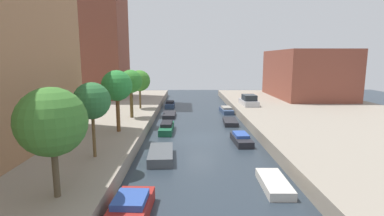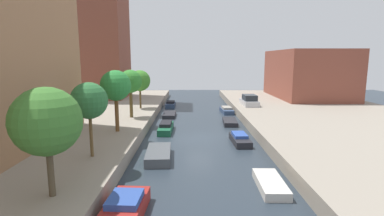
{
  "view_description": "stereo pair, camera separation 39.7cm",
  "coord_description": "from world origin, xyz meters",
  "px_view_note": "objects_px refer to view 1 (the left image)",
  "views": [
    {
      "loc": [
        -1.22,
        -25.65,
        7.08
      ],
      "look_at": [
        -0.6,
        9.29,
        1.22
      ],
      "focal_mm": 27.36,
      "sensor_mm": 36.0,
      "label": 1
    },
    {
      "loc": [
        -0.82,
        -25.65,
        7.08
      ],
      "look_at": [
        -0.6,
        9.29,
        1.22
      ],
      "focal_mm": 27.36,
      "sensor_mm": 36.0,
      "label": 2
    }
  ],
  "objects_px": {
    "street_tree_2": "(117,86)",
    "moored_boat_left_2": "(161,155)",
    "moored_boat_right_4": "(226,110)",
    "moored_boat_left_5": "(170,104)",
    "moored_boat_right_1": "(274,184)",
    "moored_boat_right_3": "(230,122)",
    "low_block_right": "(306,74)",
    "moored_boat_left_4": "(169,115)",
    "street_tree_0": "(52,122)",
    "street_tree_1": "(92,101)",
    "apartment_tower_far": "(91,22)",
    "moored_boat_left_3": "(167,128)",
    "moored_boat_right_2": "(241,139)",
    "moored_boat_left_1": "(131,206)",
    "street_tree_3": "(131,82)",
    "street_tree_4": "(140,81)"
  },
  "relations": [
    {
      "from": "moored_boat_left_3",
      "to": "moored_boat_left_5",
      "type": "relative_size",
      "value": 1.36
    },
    {
      "from": "low_block_right",
      "to": "street_tree_0",
      "type": "bearing_deg",
      "value": -125.88
    },
    {
      "from": "street_tree_2",
      "to": "street_tree_4",
      "type": "relative_size",
      "value": 1.09
    },
    {
      "from": "street_tree_2",
      "to": "moored_boat_left_2",
      "type": "distance_m",
      "value": 7.34
    },
    {
      "from": "moored_boat_left_4",
      "to": "moored_boat_left_3",
      "type": "bearing_deg",
      "value": -88.65
    },
    {
      "from": "street_tree_0",
      "to": "moored_boat_left_4",
      "type": "relative_size",
      "value": 1.31
    },
    {
      "from": "street_tree_0",
      "to": "street_tree_1",
      "type": "relative_size",
      "value": 1.05
    },
    {
      "from": "street_tree_1",
      "to": "moored_boat_right_2",
      "type": "relative_size",
      "value": 1.3
    },
    {
      "from": "moored_boat_left_5",
      "to": "street_tree_2",
      "type": "bearing_deg",
      "value": -99.82
    },
    {
      "from": "moored_boat_left_2",
      "to": "moored_boat_right_2",
      "type": "bearing_deg",
      "value": 31.3
    },
    {
      "from": "street_tree_3",
      "to": "apartment_tower_far",
      "type": "bearing_deg",
      "value": 118.78
    },
    {
      "from": "street_tree_1",
      "to": "moored_boat_right_3",
      "type": "height_order",
      "value": "street_tree_1"
    },
    {
      "from": "moored_boat_left_2",
      "to": "moored_boat_right_4",
      "type": "height_order",
      "value": "moored_boat_right_4"
    },
    {
      "from": "moored_boat_left_1",
      "to": "moored_boat_left_4",
      "type": "distance_m",
      "value": 23.39
    },
    {
      "from": "moored_boat_right_3",
      "to": "street_tree_0",
      "type": "bearing_deg",
      "value": -118.95
    },
    {
      "from": "moored_boat_left_2",
      "to": "moored_boat_left_5",
      "type": "bearing_deg",
      "value": 91.63
    },
    {
      "from": "street_tree_2",
      "to": "moored_boat_right_2",
      "type": "bearing_deg",
      "value": -1.37
    },
    {
      "from": "moored_boat_left_4",
      "to": "moored_boat_left_5",
      "type": "bearing_deg",
      "value": 92.67
    },
    {
      "from": "moored_boat_left_4",
      "to": "street_tree_3",
      "type": "bearing_deg",
      "value": -123.39
    },
    {
      "from": "street_tree_2",
      "to": "apartment_tower_far",
      "type": "bearing_deg",
      "value": 111.84
    },
    {
      "from": "moored_boat_left_2",
      "to": "moored_boat_right_1",
      "type": "xyz_separation_m",
      "value": [
        6.73,
        -4.86,
        -0.09
      ]
    },
    {
      "from": "moored_boat_right_2",
      "to": "moored_boat_right_4",
      "type": "distance_m",
      "value": 14.26
    },
    {
      "from": "moored_boat_right_1",
      "to": "moored_boat_right_3",
      "type": "xyz_separation_m",
      "value": [
        -0.06,
        16.29,
        -0.01
      ]
    },
    {
      "from": "apartment_tower_far",
      "to": "moored_boat_left_5",
      "type": "relative_size",
      "value": 7.37
    },
    {
      "from": "street_tree_1",
      "to": "moored_boat_left_3",
      "type": "bearing_deg",
      "value": 69.9
    },
    {
      "from": "street_tree_0",
      "to": "moored_boat_left_3",
      "type": "distance_m",
      "value": 16.73
    },
    {
      "from": "street_tree_0",
      "to": "moored_boat_right_2",
      "type": "relative_size",
      "value": 1.36
    },
    {
      "from": "apartment_tower_far",
      "to": "moored_boat_left_3",
      "type": "height_order",
      "value": "apartment_tower_far"
    },
    {
      "from": "street_tree_3",
      "to": "moored_boat_left_5",
      "type": "height_order",
      "value": "street_tree_3"
    },
    {
      "from": "moored_boat_left_3",
      "to": "moored_boat_right_1",
      "type": "xyz_separation_m",
      "value": [
        6.86,
        -12.91,
        -0.16
      ]
    },
    {
      "from": "street_tree_0",
      "to": "moored_boat_left_4",
      "type": "xyz_separation_m",
      "value": [
        3.62,
        23.5,
        -4.19
      ]
    },
    {
      "from": "street_tree_3",
      "to": "moored_boat_right_4",
      "type": "height_order",
      "value": "street_tree_3"
    },
    {
      "from": "moored_boat_right_1",
      "to": "moored_boat_right_4",
      "type": "relative_size",
      "value": 0.94
    },
    {
      "from": "moored_boat_left_2",
      "to": "moored_boat_left_3",
      "type": "height_order",
      "value": "moored_boat_left_3"
    },
    {
      "from": "street_tree_0",
      "to": "moored_boat_left_4",
      "type": "distance_m",
      "value": 24.14
    },
    {
      "from": "moored_boat_left_1",
      "to": "moored_boat_left_3",
      "type": "distance_m",
      "value": 15.7
    },
    {
      "from": "moored_boat_left_1",
      "to": "apartment_tower_far",
      "type": "bearing_deg",
      "value": 109.65
    },
    {
      "from": "apartment_tower_far",
      "to": "moored_boat_right_4",
      "type": "height_order",
      "value": "apartment_tower_far"
    },
    {
      "from": "street_tree_2",
      "to": "moored_boat_right_3",
      "type": "xyz_separation_m",
      "value": [
        10.6,
        7.22,
        -4.63
      ]
    },
    {
      "from": "moored_boat_left_3",
      "to": "moored_boat_left_4",
      "type": "relative_size",
      "value": 1.14
    },
    {
      "from": "moored_boat_right_2",
      "to": "moored_boat_left_4",
      "type": "bearing_deg",
      "value": 120.07
    },
    {
      "from": "moored_boat_right_1",
      "to": "moored_boat_right_3",
      "type": "distance_m",
      "value": 16.29
    },
    {
      "from": "moored_boat_right_3",
      "to": "low_block_right",
      "type": "bearing_deg",
      "value": 46.94
    },
    {
      "from": "street_tree_2",
      "to": "moored_boat_right_3",
      "type": "relative_size",
      "value": 1.42
    },
    {
      "from": "apartment_tower_far",
      "to": "street_tree_4",
      "type": "relative_size",
      "value": 4.91
    },
    {
      "from": "street_tree_1",
      "to": "moored_boat_right_4",
      "type": "relative_size",
      "value": 1.26
    },
    {
      "from": "street_tree_3",
      "to": "street_tree_4",
      "type": "xyz_separation_m",
      "value": [
        0.0,
        5.74,
        -0.31
      ]
    },
    {
      "from": "street_tree_1",
      "to": "moored_boat_left_1",
      "type": "height_order",
      "value": "street_tree_1"
    },
    {
      "from": "low_block_right",
      "to": "moored_boat_left_5",
      "type": "relative_size",
      "value": 4.86
    },
    {
      "from": "moored_boat_left_5",
      "to": "moored_boat_right_1",
      "type": "bearing_deg",
      "value": -75.22
    }
  ]
}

